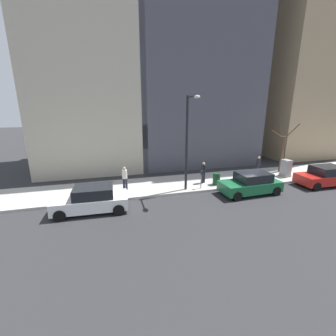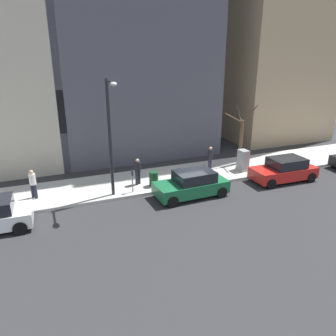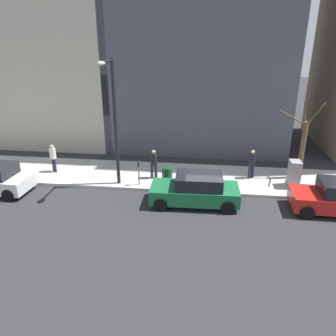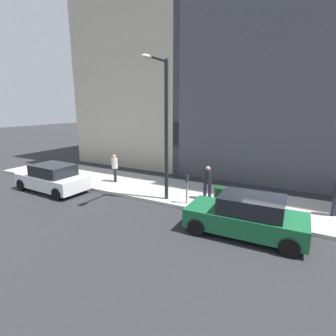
{
  "view_description": "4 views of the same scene",
  "coord_description": "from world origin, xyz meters",
  "views": [
    {
      "loc": [
        -13.88,
        10.08,
        6.01
      ],
      "look_at": [
        1.39,
        5.96,
        1.6
      ],
      "focal_mm": 24.0,
      "sensor_mm": 36.0,
      "label": 1
    },
    {
      "loc": [
        -16.72,
        8.36,
        7.94
      ],
      "look_at": [
        0.04,
        1.66,
        1.51
      ],
      "focal_mm": 35.0,
      "sensor_mm": 36.0,
      "label": 2
    },
    {
      "loc": [
        -15.33,
        0.14,
        7.45
      ],
      "look_at": [
        0.24,
        2.13,
        1.29
      ],
      "focal_mm": 35.0,
      "sensor_mm": 36.0,
      "label": 3
    },
    {
      "loc": [
        -10.18,
        -1.16,
        4.62
      ],
      "look_at": [
        0.44,
        4.72,
        1.75
      ],
      "focal_mm": 28.0,
      "sensor_mm": 36.0,
      "label": 4
    }
  ],
  "objects": [
    {
      "name": "pedestrian_midblock",
      "position": [
        1.49,
        3.09,
        1.09
      ],
      "size": [
        0.36,
        0.36,
        1.66
      ],
      "rotation": [
        0.0,
        0.0,
        2.13
      ],
      "color": "#1E1E2D",
      "rests_on": "sidewalk"
    },
    {
      "name": "office_tower_right",
      "position": [
        10.28,
        11.47,
        7.19
      ],
      "size": [
        9.56,
        9.56,
        14.37
      ],
      "primitive_type": "cube",
      "color": "#BCB29E",
      "rests_on": "ground"
    },
    {
      "name": "parking_meter",
      "position": [
        0.45,
        3.72,
        0.98
      ],
      "size": [
        0.14,
        0.1,
        1.35
      ],
      "color": "slate",
      "rests_on": "sidewalk"
    },
    {
      "name": "bare_tree",
      "position": [
        2.59,
        -5.01,
        1.98
      ],
      "size": [
        1.94,
        1.98,
        4.43
      ],
      "color": "brown",
      "rests_on": "sidewalk"
    },
    {
      "name": "parked_car_white",
      "position": [
        -1.05,
        11.23,
        0.74
      ],
      "size": [
        2.05,
        4.26,
        1.52
      ],
      "rotation": [
        0.0,
        0.0,
        -0.03
      ],
      "color": "white",
      "rests_on": "ground"
    },
    {
      "name": "pedestrian_near_meter",
      "position": [
        2.18,
        -2.34,
        1.09
      ],
      "size": [
        0.36,
        0.36,
        1.66
      ],
      "rotation": [
        0.0,
        0.0,
        2.25
      ],
      "color": "#1E1E2D",
      "rests_on": "sidewalk"
    },
    {
      "name": "parked_car_red",
      "position": [
        -1.06,
        -5.98,
        0.74
      ],
      "size": [
        2.0,
        4.24,
        1.52
      ],
      "rotation": [
        0.0,
        0.0,
        -0.02
      ],
      "color": "red",
      "rests_on": "ground"
    },
    {
      "name": "sidewalk",
      "position": [
        2.0,
        0.0,
        0.07
      ],
      "size": [
        4.0,
        36.0,
        0.15
      ],
      "primitive_type": "cube",
      "color": "#B2AFA8",
      "rests_on": "ground"
    },
    {
      "name": "utility_box",
      "position": [
        1.3,
        -4.44,
        0.85
      ],
      "size": [
        0.83,
        0.61,
        1.43
      ],
      "color": "#A8A399",
      "rests_on": "sidewalk"
    },
    {
      "name": "office_block_center",
      "position": [
        11.63,
        1.02,
        12.38
      ],
      "size": [
        12.27,
        12.27,
        24.76
      ],
      "primitive_type": "cube",
      "color": "#4C4C56",
      "rests_on": "ground"
    },
    {
      "name": "trash_bin",
      "position": [
        0.9,
        2.25,
        0.6
      ],
      "size": [
        0.56,
        0.56,
        0.9
      ],
      "primitive_type": "cylinder",
      "color": "#14381E",
      "rests_on": "sidewalk"
    },
    {
      "name": "office_tower_left",
      "position": [
        10.11,
        -12.7,
        14.67
      ],
      "size": [
        9.21,
        9.21,
        29.34
      ],
      "primitive_type": "cube",
      "color": "tan",
      "rests_on": "ground"
    },
    {
      "name": "ground_plane",
      "position": [
        0.0,
        0.0,
        0.0
      ],
      "size": [
        120.0,
        120.0,
        0.0
      ],
      "primitive_type": "plane",
      "color": "#2B2B2D"
    },
    {
      "name": "parked_car_green",
      "position": [
        -1.06,
        0.62,
        0.74
      ],
      "size": [
        2.04,
        4.26,
        1.52
      ],
      "rotation": [
        0.0,
        0.0,
        0.03
      ],
      "color": "#196038",
      "rests_on": "ground"
    },
    {
      "name": "pedestrian_far_corner",
      "position": [
        1.7,
        9.09,
        1.09
      ],
      "size": [
        0.36,
        0.36,
        1.66
      ],
      "rotation": [
        0.0,
        0.0,
        3.91
      ],
      "color": "#1E1E2D",
      "rests_on": "sidewalk"
    },
    {
      "name": "streetlamp",
      "position": [
        0.28,
        4.86,
        4.02
      ],
      "size": [
        1.97,
        0.32,
        6.5
      ],
      "color": "black",
      "rests_on": "sidewalk"
    }
  ]
}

